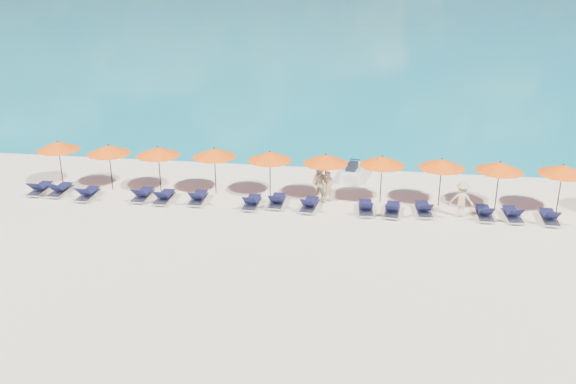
# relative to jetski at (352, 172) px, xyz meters

# --- Properties ---
(ground) EXTENTS (1400.00, 1400.00, 0.00)m
(ground) POSITION_rel_jetski_xyz_m (-2.50, -8.54, -0.34)
(ground) COLOR beige
(headland_main) EXTENTS (374.00, 242.00, 126.50)m
(headland_main) POSITION_rel_jetski_xyz_m (-302.50, 531.46, -38.34)
(headland_main) COLOR black
(headland_main) RESTS_ON ground
(headland_small) EXTENTS (162.00, 126.00, 85.50)m
(headland_small) POSITION_rel_jetski_xyz_m (-152.50, 551.46, -35.34)
(headland_small) COLOR black
(headland_small) RESTS_ON ground
(jetski) EXTENTS (1.19, 2.42, 0.83)m
(jetski) POSITION_rel_jetski_xyz_m (0.00, 0.00, 0.00)
(jetski) COLOR white
(jetski) RESTS_ON ground
(beachgoer_a) EXTENTS (0.64, 0.60, 1.47)m
(beachgoer_a) POSITION_rel_jetski_xyz_m (-0.94, -3.40, 0.40)
(beachgoer_a) COLOR tan
(beachgoer_a) RESTS_ON ground
(beachgoer_b) EXTENTS (0.94, 0.66, 1.77)m
(beachgoer_b) POSITION_rel_jetski_xyz_m (-1.31, -3.56, 0.54)
(beachgoer_b) COLOR tan
(beachgoer_b) RESTS_ON ground
(beachgoer_c) EXTENTS (1.11, 0.66, 1.61)m
(beachgoer_c) POSITION_rel_jetski_xyz_m (4.91, -4.34, 0.47)
(beachgoer_c) COLOR tan
(beachgoer_c) RESTS_ON ground
(umbrella_0) EXTENTS (2.10, 2.10, 2.28)m
(umbrella_0) POSITION_rel_jetski_xyz_m (-14.11, -3.02, 1.68)
(umbrella_0) COLOR black
(umbrella_0) RESTS_ON ground
(umbrella_1) EXTENTS (2.10, 2.10, 2.28)m
(umbrella_1) POSITION_rel_jetski_xyz_m (-11.43, -3.26, 1.68)
(umbrella_1) COLOR black
(umbrella_1) RESTS_ON ground
(umbrella_2) EXTENTS (2.10, 2.10, 2.28)m
(umbrella_2) POSITION_rel_jetski_xyz_m (-9.02, -3.21, 1.68)
(umbrella_2) COLOR black
(umbrella_2) RESTS_ON ground
(umbrella_3) EXTENTS (2.10, 2.10, 2.28)m
(umbrella_3) POSITION_rel_jetski_xyz_m (-6.34, -3.03, 1.68)
(umbrella_3) COLOR black
(umbrella_3) RESTS_ON ground
(umbrella_4) EXTENTS (2.10, 2.10, 2.28)m
(umbrella_4) POSITION_rel_jetski_xyz_m (-3.69, -3.16, 1.68)
(umbrella_4) COLOR black
(umbrella_4) RESTS_ON ground
(umbrella_5) EXTENTS (2.10, 2.10, 2.28)m
(umbrella_5) POSITION_rel_jetski_xyz_m (-1.10, -3.25, 1.68)
(umbrella_5) COLOR black
(umbrella_5) RESTS_ON ground
(umbrella_6) EXTENTS (2.10, 2.10, 2.28)m
(umbrella_6) POSITION_rel_jetski_xyz_m (1.43, -3.14, 1.68)
(umbrella_6) COLOR black
(umbrella_6) RESTS_ON ground
(umbrella_7) EXTENTS (2.10, 2.10, 2.28)m
(umbrella_7) POSITION_rel_jetski_xyz_m (4.06, -3.16, 1.68)
(umbrella_7) COLOR black
(umbrella_7) RESTS_ON ground
(umbrella_8) EXTENTS (2.10, 2.10, 2.28)m
(umbrella_8) POSITION_rel_jetski_xyz_m (6.53, -3.24, 1.68)
(umbrella_8) COLOR black
(umbrella_8) RESTS_ON ground
(umbrella_9) EXTENTS (2.10, 2.10, 2.28)m
(umbrella_9) POSITION_rel_jetski_xyz_m (9.16, -3.26, 1.68)
(umbrella_9) COLOR black
(umbrella_9) RESTS_ON ground
(lounger_0) EXTENTS (0.69, 1.72, 0.66)m
(lounger_0) POSITION_rel_jetski_xyz_m (-14.66, -4.22, -0.10)
(lounger_0) COLOR silver
(lounger_0) RESTS_ON ground
(lounger_1) EXTENTS (0.64, 1.71, 0.66)m
(lounger_1) POSITION_rel_jetski_xyz_m (-13.64, -4.22, -0.10)
(lounger_1) COLOR silver
(lounger_1) RESTS_ON ground
(lounger_2) EXTENTS (0.65, 1.71, 0.66)m
(lounger_2) POSITION_rel_jetski_xyz_m (-12.11, -4.54, -0.10)
(lounger_2) COLOR silver
(lounger_2) RESTS_ON ground
(lounger_3) EXTENTS (0.62, 1.70, 0.66)m
(lounger_3) POSITION_rel_jetski_xyz_m (-9.52, -4.30, -0.10)
(lounger_3) COLOR silver
(lounger_3) RESTS_ON ground
(lounger_4) EXTENTS (0.63, 1.70, 0.66)m
(lounger_4) POSITION_rel_jetski_xyz_m (-8.43, -4.43, -0.10)
(lounger_4) COLOR silver
(lounger_4) RESTS_ON ground
(lounger_5) EXTENTS (0.67, 1.72, 0.66)m
(lounger_5) POSITION_rel_jetski_xyz_m (-6.86, -4.31, -0.10)
(lounger_5) COLOR silver
(lounger_5) RESTS_ON ground
(lounger_6) EXTENTS (0.66, 1.71, 0.66)m
(lounger_6) POSITION_rel_jetski_xyz_m (-4.31, -4.50, -0.10)
(lounger_6) COLOR silver
(lounger_6) RESTS_ON ground
(lounger_7) EXTENTS (0.65, 1.71, 0.66)m
(lounger_7) POSITION_rel_jetski_xyz_m (-3.21, -4.18, -0.10)
(lounger_7) COLOR silver
(lounger_7) RESTS_ON ground
(lounger_8) EXTENTS (0.78, 1.75, 0.66)m
(lounger_8) POSITION_rel_jetski_xyz_m (-1.69, -4.42, -0.10)
(lounger_8) COLOR silver
(lounger_8) RESTS_ON ground
(lounger_9) EXTENTS (0.73, 1.74, 0.66)m
(lounger_9) POSITION_rel_jetski_xyz_m (0.81, -4.44, -0.10)
(lounger_9) COLOR silver
(lounger_9) RESTS_ON ground
(lounger_10) EXTENTS (0.76, 1.75, 0.66)m
(lounger_10) POSITION_rel_jetski_xyz_m (1.97, -4.48, -0.10)
(lounger_10) COLOR silver
(lounger_10) RESTS_ON ground
(lounger_11) EXTENTS (0.77, 1.75, 0.66)m
(lounger_11) POSITION_rel_jetski_xyz_m (3.34, -4.23, -0.10)
(lounger_11) COLOR silver
(lounger_11) RESTS_ON ground
(lounger_12) EXTENTS (0.65, 1.71, 0.66)m
(lounger_12) POSITION_rel_jetski_xyz_m (5.92, -4.30, -0.10)
(lounger_12) COLOR silver
(lounger_12) RESTS_ON ground
(lounger_13) EXTENTS (0.75, 1.74, 0.66)m
(lounger_13) POSITION_rel_jetski_xyz_m (7.10, -4.28, -0.10)
(lounger_13) COLOR silver
(lounger_13) RESTS_ON ground
(lounger_14) EXTENTS (0.68, 1.72, 0.66)m
(lounger_14) POSITION_rel_jetski_xyz_m (8.60, -4.35, -0.10)
(lounger_14) COLOR silver
(lounger_14) RESTS_ON ground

